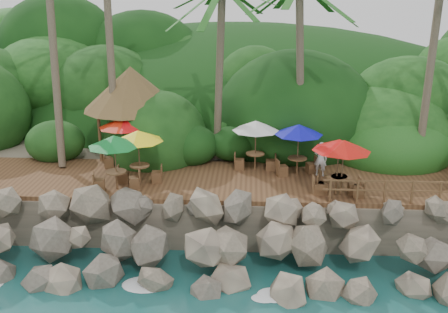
{
  "coord_description": "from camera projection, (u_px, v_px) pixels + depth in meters",
  "views": [
    {
      "loc": [
        1.22,
        -15.84,
        10.72
      ],
      "look_at": [
        0.0,
        6.0,
        3.4
      ],
      "focal_mm": 40.8,
      "sensor_mm": 36.0,
      "label": 1
    }
  ],
  "objects": [
    {
      "name": "ground",
      "position": [
        215.0,
        297.0,
        18.46
      ],
      "size": [
        140.0,
        140.0,
        0.0
      ],
      "primitive_type": "plane",
      "color": "#19514F",
      "rests_on": "ground"
    },
    {
      "name": "land_base",
      "position": [
        233.0,
        142.0,
        33.28
      ],
      "size": [
        32.0,
        25.2,
        2.1
      ],
      "primitive_type": "cube",
      "color": "gray",
      "rests_on": "ground"
    },
    {
      "name": "jungle_hill",
      "position": [
        236.0,
        128.0,
        40.72
      ],
      "size": [
        44.8,
        28.0,
        15.4
      ],
      "primitive_type": "ellipsoid",
      "color": "#143811",
      "rests_on": "ground"
    },
    {
      "name": "seawall",
      "position": [
        218.0,
        243.0,
        19.99
      ],
      "size": [
        29.0,
        4.0,
        2.3
      ],
      "primitive_type": null,
      "color": "gray",
      "rests_on": "ground"
    },
    {
      "name": "terrace",
      "position": [
        224.0,
        181.0,
        23.45
      ],
      "size": [
        26.0,
        5.0,
        0.2
      ],
      "primitive_type": "cube",
      "color": "brown",
      "rests_on": "land_base"
    },
    {
      "name": "jungle_foliage",
      "position": [
        232.0,
        162.0,
        32.67
      ],
      "size": [
        44.0,
        16.0,
        12.0
      ],
      "primitive_type": null,
      "color": "#143811",
      "rests_on": "ground"
    },
    {
      "name": "foam_line",
      "position": [
        215.0,
        292.0,
        18.74
      ],
      "size": [
        25.2,
        0.8,
        0.06
      ],
      "color": "white",
      "rests_on": "ground"
    },
    {
      "name": "palapa",
      "position": [
        131.0,
        88.0,
        26.01
      ],
      "size": [
        5.02,
        5.02,
        4.6
      ],
      "color": "brown",
      "rests_on": "ground"
    },
    {
      "name": "dining_clusters",
      "position": [
        239.0,
        139.0,
        22.51
      ],
      "size": [
        25.85,
        5.45,
        2.44
      ],
      "color": "brown",
      "rests_on": "terrace"
    },
    {
      "name": "railing",
      "position": [
        413.0,
        190.0,
        20.59
      ],
      "size": [
        7.2,
        0.1,
        1.0
      ],
      "color": "brown",
      "rests_on": "terrace"
    },
    {
      "name": "waiter",
      "position": [
        321.0,
        159.0,
        23.61
      ],
      "size": [
        0.7,
        0.57,
        1.64
      ],
      "primitive_type": "imported",
      "rotation": [
        0.0,
        0.0,
        2.8
      ],
      "color": "silver",
      "rests_on": "terrace"
    }
  ]
}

